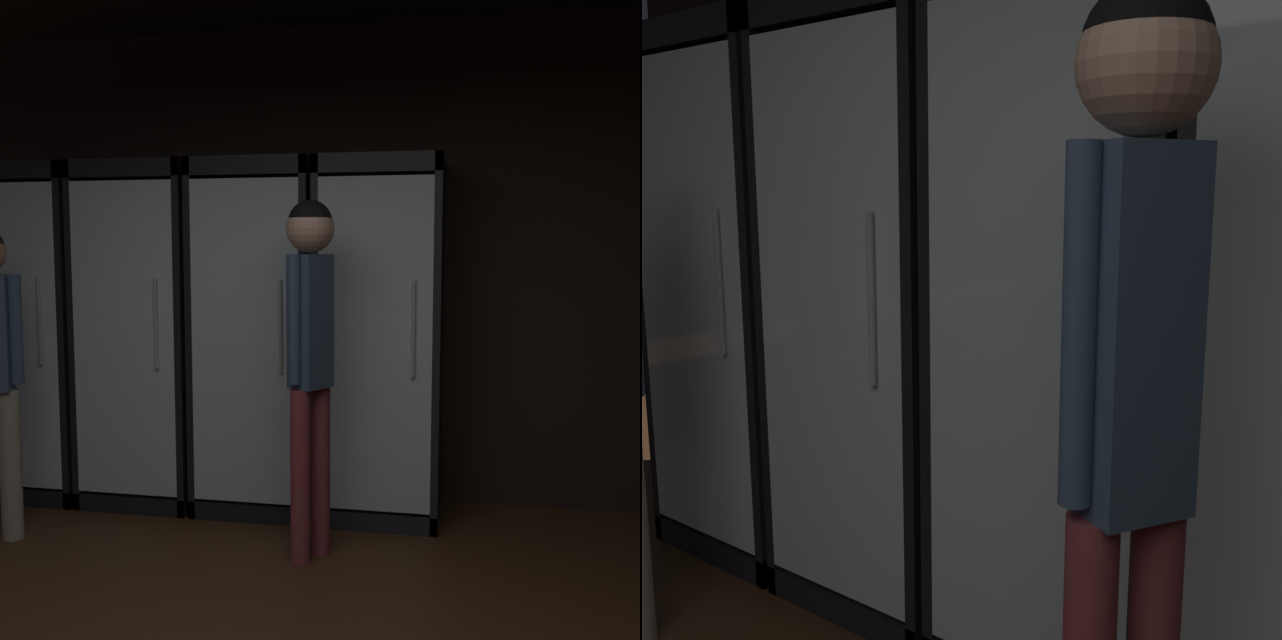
{
  "view_description": "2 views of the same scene",
  "coord_description": "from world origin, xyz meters",
  "views": [
    {
      "loc": [
        0.63,
        -1.38,
        1.52
      ],
      "look_at": [
        -0.1,
        2.31,
        1.15
      ],
      "focal_mm": 41.59,
      "sensor_mm": 36.0,
      "label": 1
    },
    {
      "loc": [
        0.38,
        0.89,
        1.4
      ],
      "look_at": [
        -0.82,
        2.55,
        1.04
      ],
      "focal_mm": 40.93,
      "sensor_mm": 36.0,
      "label": 2
    }
  ],
  "objects": [
    {
      "name": "cooler_far_left",
      "position": [
        -1.94,
        2.74,
        0.97
      ],
      "size": [
        0.68,
        0.58,
        2.0
      ],
      "color": "black",
      "rests_on": "ground"
    },
    {
      "name": "wall_back",
      "position": [
        0.0,
        3.03,
        1.4
      ],
      "size": [
        6.0,
        0.06,
        2.8
      ],
      "primitive_type": "cube",
      "color": "black",
      "rests_on": "ground"
    },
    {
      "name": "cooler_left",
      "position": [
        -1.23,
        2.74,
        0.97
      ],
      "size": [
        0.68,
        0.58,
        2.0
      ],
      "color": "black",
      "rests_on": "ground"
    },
    {
      "name": "cooler_right",
      "position": [
        0.17,
        2.74,
        0.98
      ],
      "size": [
        0.68,
        0.58,
        2.0
      ],
      "color": "black",
      "rests_on": "ground"
    },
    {
      "name": "shopper_far",
      "position": [
        -0.09,
        2.05,
        1.13
      ],
      "size": [
        0.23,
        0.25,
        1.74
      ],
      "color": "brown",
      "rests_on": "ground"
    },
    {
      "name": "cooler_center",
      "position": [
        -0.53,
        2.74,
        0.98
      ],
      "size": [
        0.68,
        0.58,
        2.0
      ],
      "color": "black",
      "rests_on": "ground"
    }
  ]
}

